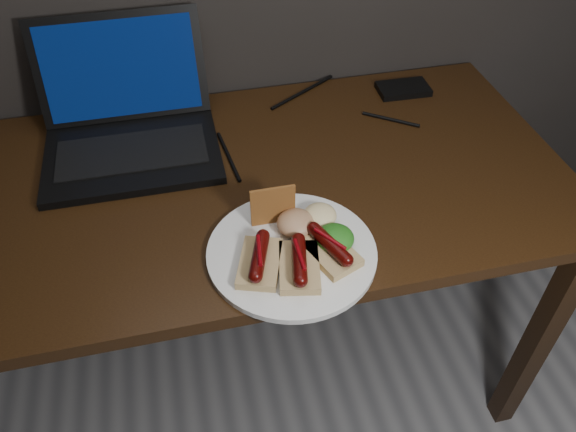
{
  "coord_description": "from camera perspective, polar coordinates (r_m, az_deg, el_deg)",
  "views": [
    {
      "loc": [
        -0.11,
        0.47,
        1.51
      ],
      "look_at": [
        0.05,
        1.17,
        0.82
      ],
      "focal_mm": 35.0,
      "sensor_mm": 36.0,
      "label": 1
    }
  ],
  "objects": [
    {
      "name": "desk",
      "position": [
        1.25,
        -4.47,
        0.69
      ],
      "size": [
        1.4,
        0.7,
        0.75
      ],
      "color": "black",
      "rests_on": "ground"
    },
    {
      "name": "laptop",
      "position": [
        1.31,
        -15.9,
        9.01
      ],
      "size": [
        0.38,
        0.35,
        0.25
      ],
      "color": "black",
      "rests_on": "desk"
    },
    {
      "name": "salsa_mound",
      "position": [
        1.05,
        0.81,
        -0.72
      ],
      "size": [
        0.07,
        0.07,
        0.04
      ],
      "primitive_type": "ellipsoid",
      "color": "maroon",
      "rests_on": "plate"
    },
    {
      "name": "bread_sausage_center",
      "position": [
        0.98,
        1.16,
        -4.87
      ],
      "size": [
        0.09,
        0.13,
        0.04
      ],
      "color": "#D4B17C",
      "rests_on": "plate"
    },
    {
      "name": "bread_sausage_left",
      "position": [
        0.99,
        -2.9,
        -4.46
      ],
      "size": [
        0.1,
        0.13,
        0.04
      ],
      "color": "#D4B17C",
      "rests_on": "plate"
    },
    {
      "name": "crispbread",
      "position": [
        1.05,
        -1.54,
        1.06
      ],
      "size": [
        0.09,
        0.01,
        0.08
      ],
      "primitive_type": "cube",
      "color": "#AC6D2F",
      "rests_on": "plate"
    },
    {
      "name": "plate",
      "position": [
        1.03,
        0.38,
        -3.7
      ],
      "size": [
        0.31,
        0.31,
        0.01
      ],
      "primitive_type": "cylinder",
      "rotation": [
        0.0,
        0.0,
        -0.0
      ],
      "color": "white",
      "rests_on": "desk"
    },
    {
      "name": "coleslaw_mound",
      "position": [
        1.07,
        3.26,
        0.06
      ],
      "size": [
        0.06,
        0.06,
        0.04
      ],
      "primitive_type": "ellipsoid",
      "color": "white",
      "rests_on": "plate"
    },
    {
      "name": "desk_cables",
      "position": [
        1.32,
        -6.29,
        8.13
      ],
      "size": [
        0.98,
        0.37,
        0.01
      ],
      "color": "black",
      "rests_on": "desk"
    },
    {
      "name": "salad_greens",
      "position": [
        1.02,
        4.81,
        -2.26
      ],
      "size": [
        0.07,
        0.07,
        0.04
      ],
      "primitive_type": "ellipsoid",
      "color": "#195010",
      "rests_on": "plate"
    },
    {
      "name": "bread_sausage_right",
      "position": [
        1.01,
        4.21,
        -3.28
      ],
      "size": [
        0.11,
        0.13,
        0.04
      ],
      "color": "#D4B17C",
      "rests_on": "plate"
    },
    {
      "name": "hard_drive",
      "position": [
        1.5,
        11.63,
        12.54
      ],
      "size": [
        0.13,
        0.08,
        0.02
      ],
      "primitive_type": "cube",
      "rotation": [
        0.0,
        0.0,
        -0.03
      ],
      "color": "black",
      "rests_on": "desk"
    }
  ]
}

